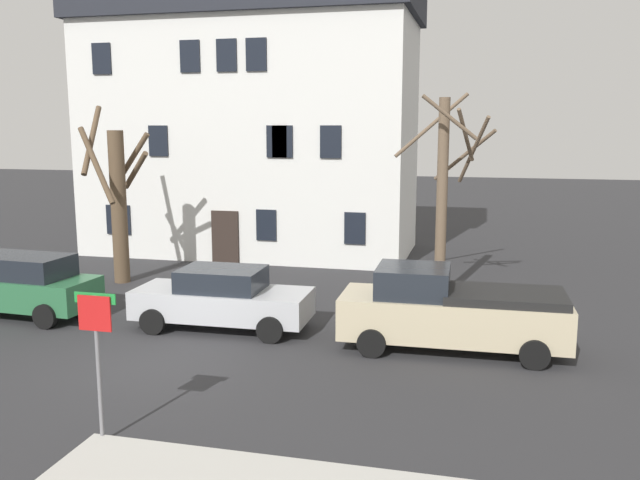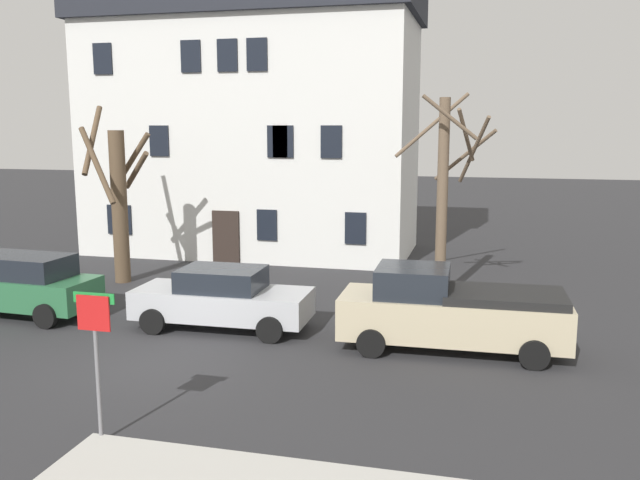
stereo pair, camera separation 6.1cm
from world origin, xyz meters
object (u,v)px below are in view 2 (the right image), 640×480
object	(u,v)px
building_main	(253,109)
car_green_wagon	(21,284)
pickup_truck_beige	(450,311)
car_silver_sedan	(222,298)
street_sign_pole	(95,338)
tree_bare_mid	(445,188)
tree_bare_near	(118,198)

from	to	relation	value
building_main	car_green_wagon	size ratio (longest dim) A/B	3.13
car_green_wagon	pickup_truck_beige	bearing A→B (deg)	-0.24
car_silver_sedan	building_main	bearing A→B (deg)	105.33
car_silver_sedan	street_sign_pole	world-z (taller)	street_sign_pole
car_green_wagon	car_silver_sedan	xyz separation A→B (m)	(6.04, 0.24, -0.09)
building_main	car_silver_sedan	distance (m)	12.72
car_silver_sedan	street_sign_pole	xyz separation A→B (m)	(0.46, -6.63, 1.02)
car_green_wagon	street_sign_pole	size ratio (longest dim) A/B	1.70
tree_bare_mid	pickup_truck_beige	size ratio (longest dim) A/B	1.18
building_main	pickup_truck_beige	bearing A→B (deg)	-51.64
pickup_truck_beige	street_sign_pole	world-z (taller)	street_sign_pole
tree_bare_near	tree_bare_mid	size ratio (longest dim) A/B	0.94
building_main	pickup_truck_beige	xyz separation A→B (m)	(9.07, -11.46, -5.10)
tree_bare_mid	pickup_truck_beige	world-z (taller)	tree_bare_mid
tree_bare_mid	pickup_truck_beige	xyz separation A→B (m)	(0.51, -4.87, -2.52)
car_silver_sedan	tree_bare_near	bearing A→B (deg)	142.31
car_green_wagon	building_main	bearing A→B (deg)	75.39
tree_bare_mid	car_silver_sedan	distance (m)	7.63
building_main	street_sign_pole	distance (m)	18.64
tree_bare_near	tree_bare_mid	xyz separation A→B (m)	(11.01, 0.32, 0.56)
car_green_wagon	pickup_truck_beige	xyz separation A→B (m)	(12.05, -0.05, 0.06)
tree_bare_near	car_silver_sedan	bearing A→B (deg)	-37.69
car_green_wagon	pickup_truck_beige	size ratio (longest dim) A/B	0.82
car_silver_sedan	pickup_truck_beige	world-z (taller)	pickup_truck_beige
tree_bare_near	pickup_truck_beige	xyz separation A→B (m)	(11.52, -4.55, -1.96)
tree_bare_mid	street_sign_pole	world-z (taller)	tree_bare_mid
tree_bare_mid	car_silver_sedan	bearing A→B (deg)	-140.14
car_green_wagon	street_sign_pole	xyz separation A→B (m)	(6.50, -6.40, 0.93)
building_main	tree_bare_mid	bearing A→B (deg)	-37.58
pickup_truck_beige	car_green_wagon	bearing A→B (deg)	179.76
pickup_truck_beige	street_sign_pole	bearing A→B (deg)	-131.14
building_main	tree_bare_near	world-z (taller)	building_main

